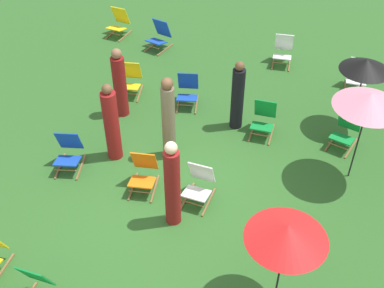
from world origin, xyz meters
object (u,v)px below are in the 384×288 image
Objects in this scene: deckchair_13 at (119,23)px; person_0 at (112,124)px; deckchair_7 at (159,36)px; deckchair_11 at (345,131)px; person_1 at (168,120)px; umbrella_1 at (287,233)px; deckchair_10 at (263,119)px; deckchair_0 at (283,51)px; person_3 at (120,84)px; deckchair_6 at (199,184)px; umbrella_0 at (366,65)px; deckchair_9 at (131,80)px; deckchair_1 at (357,75)px; person_2 at (172,185)px; person_4 at (238,97)px; deckchair_12 at (188,91)px; deckchair_3 at (143,173)px; umbrella_2 at (370,100)px; deckchair_2 at (69,152)px.

person_0 is at bearing -60.26° from deckchair_13.
deckchair_11 is (5.45, -2.49, 0.00)m from deckchair_7.
umbrella_1 is at bearing 57.62° from person_1.
deckchair_10 is 2.27m from person_1.
person_3 reaches higher than deckchair_0.
deckchair_6 is 4.33m from umbrella_0.
person_0 reaches higher than deckchair_9.
deckchair_9 is at bearing 169.03° from deckchair_10.
person_1 reaches higher than deckchair_13.
person_1 is (-1.37, -4.58, 0.57)m from deckchair_0.
deckchair_1 is 0.46× the size of person_0.
deckchair_10 is 5.96m from deckchair_13.
person_0 reaches higher than deckchair_13.
deckchair_7 is 2.34m from deckchair_9.
deckchair_10 is at bearing 117.86° from person_2.
deckchair_13 is at bearing 172.73° from deckchair_0.
person_4 reaches higher than deckchair_13.
person_2 is at bearing -52.61° from deckchair_7.
umbrella_1 is at bearing -96.41° from umbrella_0.
deckchair_12 is 1.47m from person_4.
person_2 is 3.13m from person_4.
deckchair_6 is at bearing 13.38° from person_0.
deckchair_3 is at bearing -129.45° from deckchair_10.
umbrella_0 is at bearing 165.97° from person_3.
deckchair_3 is at bearing -154.86° from umbrella_2.
deckchair_1 and deckchair_12 have the same top height.
deckchair_9 and deckchair_11 have the same top height.
deckchair_7 and deckchair_10 have the same top height.
deckchair_0 is 0.50× the size of person_4.
deckchair_3 is 1.01× the size of deckchair_7.
person_3 is at bearing 114.29° from deckchair_3.
person_2 is (1.10, -3.55, 0.53)m from deckchair_12.
deckchair_6 is 0.97× the size of deckchair_9.
deckchair_3 is at bearing -171.06° from person_2.
deckchair_13 is (-3.40, 5.51, 0.00)m from deckchair_3.
deckchair_13 is (-1.72, 5.51, 0.00)m from deckchair_2.
deckchair_0 is 0.41× the size of umbrella_2.
deckchair_9 is at bearing 166.21° from deckchair_12.
deckchair_9 is at bearing 134.99° from deckchair_6.
deckchair_6 and deckchair_7 have the same top height.
deckchair_7 is at bearing 139.23° from deckchair_10.
deckchair_1 is 6.31m from person_0.
umbrella_1 is 1.00× the size of person_0.
deckchair_1 is 2.06m from umbrella_0.
deckchair_7 is 0.45× the size of person_2.
deckchair_1 is at bearing 8.23° from deckchair_9.
deckchair_0 is 4.70m from person_3.
deckchair_6 is 2.50m from deckchair_10.
deckchair_3 is at bearing -113.20° from deckchair_0.
deckchair_13 is at bearing -79.10° from person_4.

